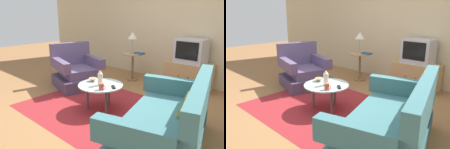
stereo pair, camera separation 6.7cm
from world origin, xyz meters
TOP-DOWN VIEW (x-y plane):
  - ground_plane at (0.00, 0.00)m, footprint 16.00×16.00m
  - back_wall at (0.00, 2.32)m, footprint 9.00×0.12m
  - area_rug at (-0.08, 0.00)m, footprint 2.55×1.99m
  - armchair at (-1.33, 0.50)m, footprint 1.12×1.11m
  - couch at (1.27, -0.27)m, footprint 1.33×1.83m
  - coffee_table at (-0.08, 0.00)m, footprint 0.73×0.73m
  - side_table at (-0.69, 1.65)m, footprint 0.46×0.46m
  - tv_stand at (0.53, 1.98)m, footprint 0.90×0.52m
  - television at (0.53, 1.98)m, footprint 0.58×0.43m
  - table_lamp at (-0.71, 1.65)m, footprint 0.23×0.23m
  - vase at (-0.05, -0.03)m, footprint 0.08×0.08m
  - mug at (0.11, -0.17)m, footprint 0.13×0.08m
  - bowl at (-0.30, 0.03)m, footprint 0.15×0.15m
  - tv_remote_dark at (0.18, 0.03)m, footprint 0.15×0.13m
  - book at (-0.55, 1.70)m, footprint 0.23×0.16m

SIDE VIEW (x-z plane):
  - ground_plane at x=0.00m, z-range 0.00..0.00m
  - area_rug at x=-0.08m, z-range 0.00..0.00m
  - tv_stand at x=0.53m, z-range 0.00..0.55m
  - couch at x=1.27m, z-range -0.15..0.74m
  - armchair at x=-1.33m, z-range -0.15..0.76m
  - coffee_table at x=-0.08m, z-range 0.18..0.61m
  - tv_remote_dark at x=0.18m, z-range 0.43..0.45m
  - side_table at x=-0.69m, z-range 0.14..0.77m
  - bowl at x=-0.30m, z-range 0.43..0.49m
  - mug at x=0.11m, z-range 0.43..0.53m
  - vase at x=-0.05m, z-range 0.43..0.68m
  - book at x=-0.55m, z-range 0.64..0.66m
  - television at x=0.53m, z-range 0.55..1.04m
  - table_lamp at x=-0.71m, z-range 0.78..1.27m
  - back_wall at x=0.00m, z-range 0.00..2.70m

